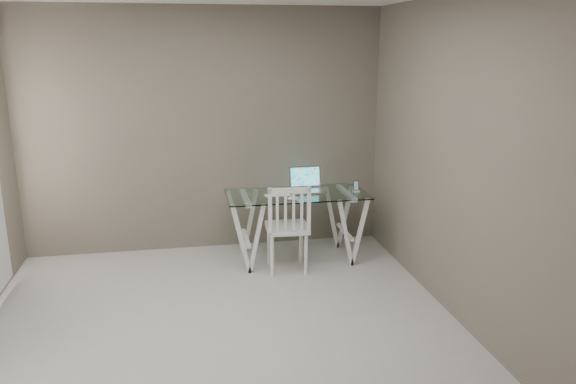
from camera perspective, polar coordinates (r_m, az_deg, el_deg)
name	(u,v)px	position (r m, az deg, el deg)	size (l,w,h in m)	color
room	(207,128)	(4.07, -8.20, 6.49)	(4.50, 4.52, 2.71)	#A9A6A2
desk	(296,226)	(6.09, 0.86, -3.47)	(1.50, 0.70, 0.75)	silver
chair	(288,225)	(5.71, -0.01, -3.33)	(0.45, 0.45, 0.94)	white
laptop	(307,185)	(6.12, 1.91, 0.74)	(0.35, 0.30, 0.25)	#B5B4B9
keyboard	(277,195)	(5.90, -1.11, -0.34)	(0.28, 0.12, 0.01)	silver
mouse	(293,198)	(5.74, 0.48, -0.64)	(0.11, 0.07, 0.04)	white
phone_dock	(356,189)	(6.10, 6.92, 0.34)	(0.06, 0.06, 0.12)	white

